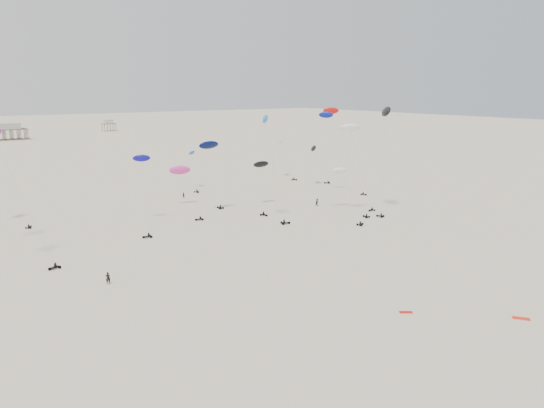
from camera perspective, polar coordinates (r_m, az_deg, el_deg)
ground_plane at (r=210.04m, az=-17.65°, el=3.54°), size 900.00×900.00×0.00m
pavilion_main at (r=353.53m, az=-26.55°, el=6.89°), size 21.00×13.00×9.80m
pavilion_small at (r=398.45m, az=-17.14°, el=8.01°), size 9.00×7.00×8.00m
rig_0 at (r=181.79m, az=1.26°, el=6.03°), size 4.24×12.22×14.47m
rig_1 at (r=133.95m, az=8.05°, el=2.26°), size 4.99×14.55×14.99m
rig_2 at (r=160.88m, az=-8.38°, el=3.74°), size 4.98×10.32×12.55m
rig_3 at (r=154.33m, az=6.98°, el=8.38°), size 8.73×11.67×25.43m
rig_5 at (r=136.40m, az=-1.12°, el=3.19°), size 9.97×13.80×16.22m
rig_7 at (r=133.79m, az=12.12°, el=8.71°), size 10.40×10.28×26.19m
rig_8 at (r=120.63m, az=-13.69°, el=2.52°), size 8.22×16.81×20.33m
rig_9 at (r=129.80m, az=-6.96°, el=5.24°), size 10.30×8.97×18.59m
rig_10 at (r=124.25m, az=7.21°, el=5.24°), size 3.61×16.40×26.51m
rig_11 at (r=99.99m, az=-26.17°, el=2.78°), size 9.38×12.08×24.38m
rig_12 at (r=130.57m, az=8.69°, el=7.03°), size 9.40×5.52×22.09m
rig_13 at (r=120.23m, az=-0.14°, el=6.10°), size 4.34×9.75×24.46m
rig_14 at (r=139.80m, az=-9.33°, el=3.11°), size 9.80×13.19×14.12m
rig_15 at (r=168.50m, az=4.78°, el=5.29°), size 8.54×5.17×12.81m
spectator_0 at (r=88.28m, az=-17.19°, el=-8.21°), size 0.98×0.82×2.32m
spectator_1 at (r=138.93m, az=4.89°, el=-0.22°), size 1.16×0.71×2.30m
spectator_3 at (r=150.34m, az=-9.49°, el=0.63°), size 0.85×0.78×1.93m
grounded_kite_a at (r=79.88m, az=25.22°, el=-11.09°), size 2.03×2.30×0.08m
grounded_kite_b at (r=76.62m, az=14.21°, el=-11.25°), size 1.88×1.59×0.07m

